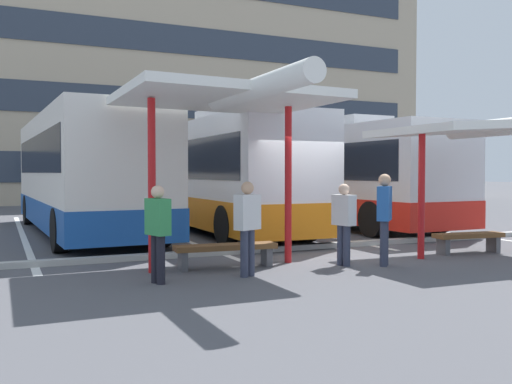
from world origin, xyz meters
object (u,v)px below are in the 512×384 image
Objects in this scene: coach_bus_2 at (329,177)px; waiting_passenger_1 at (344,219)px; waiting_passenger_2 at (247,222)px; coach_bus_0 at (83,174)px; bench_0 at (226,250)px; waiting_shelter_1 at (486,130)px; waiting_passenger_0 at (384,212)px; coach_bus_1 at (214,176)px; waiting_shelter_0 at (229,100)px; bench_1 at (469,238)px; waiting_passenger_3 at (158,228)px.

coach_bus_2 is 7.15× the size of waiting_passenger_1.
coach_bus_0 is at bearing 101.21° from waiting_passenger_2.
waiting_passenger_2 is at bearing -88.25° from bench_0.
coach_bus_0 reaches higher than waiting_shelter_1.
coach_bus_0 is at bearing 118.21° from waiting_passenger_0.
coach_bus_1 is at bearing 113.27° from waiting_shelter_1.
coach_bus_1 reaches higher than waiting_shelter_0.
waiting_passenger_2 is at bearing -179.23° from waiting_shelter_1.
waiting_shelter_1 is at bearing -97.01° from coach_bus_2.
coach_bus_1 is (3.91, -0.49, -0.07)m from coach_bus_0.
coach_bus_2 is 7.57m from bench_1.
waiting_passenger_3 is at bearing -149.08° from bench_0.
waiting_passenger_3 is at bearing -175.98° from bench_1.
coach_bus_1 reaches higher than bench_1.
coach_bus_0 is at bearing 115.22° from waiting_passenger_1.
waiting_passenger_1 is (-4.42, -7.67, -0.74)m from coach_bus_2.
waiting_passenger_1 reaches higher than bench_1.
waiting_passenger_0 is (0.57, -7.85, -0.64)m from coach_bus_1.
waiting_passenger_0 reaches higher than waiting_passenger_1.
coach_bus_0 reaches higher than bench_1.
coach_bus_1 is 8.08m from bench_1.
waiting_passenger_1 is (-3.45, -0.27, 0.56)m from bench_1.
coach_bus_0 is at bearing 90.56° from waiting_passenger_3.
waiting_shelter_0 is 3.63m from waiting_passenger_0.
waiting_passenger_1 is (2.16, -0.50, -2.21)m from waiting_shelter_0.
bench_0 is 1.24× the size of waiting_passenger_1.
coach_bus_0 reaches higher than waiting_passenger_3.
waiting_shelter_1 is 2.84× the size of waiting_passenger_2.
coach_bus_0 reaches higher than waiting_passenger_1.
coach_bus_1 is 7.52m from waiting_shelter_0.
waiting_passenger_3 is (0.08, -8.24, -0.83)m from coach_bus_0.
waiting_passenger_1 is at bearing -64.78° from coach_bus_0.
waiting_shelter_1 is at bearing -90.00° from bench_1.
waiting_passenger_2 is at bearing 178.68° from waiting_passenger_0.
waiting_passenger_3 reaches higher than bench_0.
waiting_passenger_3 is at bearing -135.75° from coach_bus_2.
waiting_shelter_0 is at bearing -108.12° from coach_bus_1.
coach_bus_2 is 2.25× the size of waiting_shelter_0.
bench_0 is at bearing -77.59° from coach_bus_0.
bench_0 is 1.18× the size of bench_1.
waiting_shelter_1 reaches higher than waiting_passenger_2.
coach_bus_1 is 8.14m from waiting_passenger_2.
coach_bus_1 is at bearing 88.97° from waiting_passenger_1.
bench_1 is 5.64m from waiting_passenger_2.
waiting_passenger_2 is (0.03, -0.95, 0.60)m from bench_0.
bench_1 is at bearing -97.44° from coach_bus_2.
waiting_shelter_1 is at bearing 2.91° from waiting_passenger_0.
waiting_shelter_1 is 2.79× the size of bench_1.
coach_bus_0 reaches higher than bench_0.
bench_1 is (0.00, 0.46, -2.35)m from waiting_shelter_1.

